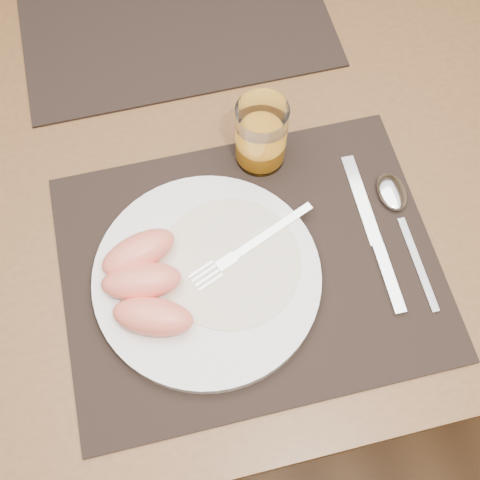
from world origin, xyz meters
name	(u,v)px	position (x,y,z in m)	size (l,w,h in m)	color
ground	(225,300)	(0.00, 0.00, 0.00)	(5.00, 5.00, 0.00)	brown
table	(215,154)	(0.00, 0.00, 0.67)	(1.40, 0.90, 0.75)	brown
placemat_near	(250,266)	(0.00, -0.22, 0.75)	(0.45, 0.35, 0.00)	black
placemat_far	(171,5)	(-0.01, 0.22, 0.75)	(0.45, 0.35, 0.00)	black
plate	(207,277)	(-0.06, -0.23, 0.76)	(0.27, 0.27, 0.02)	white
plate_dressing	(230,262)	(-0.03, -0.22, 0.77)	(0.17, 0.17, 0.00)	white
fork	(243,251)	(-0.01, -0.21, 0.77)	(0.17, 0.08, 0.00)	silver
knife	(377,244)	(0.16, -0.23, 0.76)	(0.02, 0.22, 0.01)	silver
spoon	(395,202)	(0.20, -0.18, 0.76)	(0.04, 0.19, 0.01)	silver
juice_glass	(261,137)	(0.05, -0.07, 0.80)	(0.06, 0.06, 0.10)	white
grapefruit_wedges	(144,283)	(-0.13, -0.23, 0.79)	(0.10, 0.15, 0.04)	#F67D64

